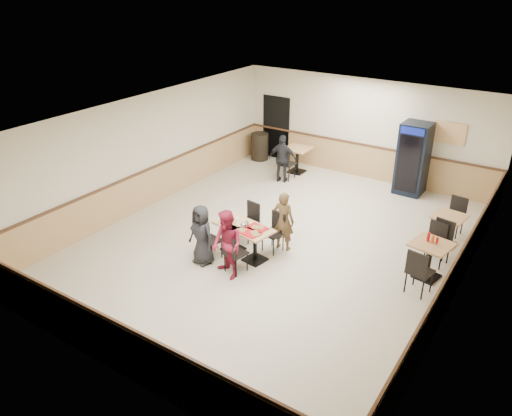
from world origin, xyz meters
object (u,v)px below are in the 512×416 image
Objects in this scene: trash_bin at (260,147)px; back_table at (297,156)px; side_table_far at (448,225)px; main_table at (244,236)px; diner_woman_left at (202,235)px; diner_woman_right at (227,245)px; lone_diner at (283,159)px; side_table_near at (430,255)px; pepsi_cooler at (413,159)px; diner_man_opposite at (284,221)px.

back_table is at bearing -12.14° from trash_bin.
side_table_far is 0.98× the size of back_table.
diner_woman_left reaches higher than main_table.
side_table_far is at bearing 72.29° from diner_woman_right.
side_table_far is 0.87× the size of trash_bin.
diner_woman_left reaches higher than trash_bin.
diner_woman_left is at bearing -138.73° from side_table_far.
trash_bin is at bearing -51.98° from lone_diner.
lone_diner is at bearing -37.80° from trash_bin.
diner_woman_right is 7.14m from trash_bin.
side_table_near is at bearing -35.83° from back_table.
side_table_far is at bearing 50.43° from diner_woman_left.
main_table is at bearing 95.31° from lone_diner.
pepsi_cooler is (3.46, 0.39, 0.49)m from back_table.
diner_woman_left is 1.73× the size of side_table_far.
trash_bin is (-1.63, 0.35, -0.09)m from back_table.
diner_woman_right is at bearing -67.62° from main_table.
diner_woman_left is at bearing -153.74° from side_table_near.
trash_bin is (-3.31, 6.33, -0.29)m from diner_woman_right.
diner_man_opposite reaches higher than trash_bin.
back_table is at bearing -69.84° from diner_man_opposite.
trash_bin reaches higher than back_table.
trash_bin is at bearing -178.33° from pepsi_cooler.
diner_woman_left is at bearing -117.90° from main_table.
side_table_far is 7.20m from trash_bin.
main_table is 1.05× the size of diner_man_opposite.
side_table_far is 0.38× the size of pepsi_cooler.
diner_woman_right is at bearing -147.37° from side_table_near.
diner_woman_left is 1.69× the size of back_table.
pepsi_cooler is (3.46, 1.31, 0.30)m from lone_diner.
diner_woman_right reaches higher than side_table_near.
pepsi_cooler is at bearing 76.89° from diner_woman_left.
main_table is 3.94m from side_table_near.
trash_bin is (-2.53, 6.19, -0.23)m from diner_woman_left.
side_table_near is at bearing -31.00° from trash_bin.
lone_diner is (-1.68, 5.06, -0.02)m from diner_woman_right.
pepsi_cooler is at bearing 123.48° from side_table_far.
trash_bin is at bearing 149.00° from side_table_near.
side_table_near is at bearing 35.41° from diner_woman_left.
pepsi_cooler is at bearing 6.48° from back_table.
side_table_far is at bearing 91.61° from side_table_near.
main_table is at bearing -140.93° from side_table_far.
main_table is 1.63× the size of trash_bin.
side_table_far is 5.56m from back_table.
diner_woman_right is 0.73× the size of pepsi_cooler.
pepsi_cooler reaches higher than side_table_far.
main_table is at bearing 61.49° from diner_woman_left.
pepsi_cooler is at bearing 0.48° from trash_bin.
diner_man_opposite is (0.38, 1.62, -0.04)m from diner_woman_right.
pepsi_cooler is (1.78, 6.37, 0.28)m from diner_woman_right.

